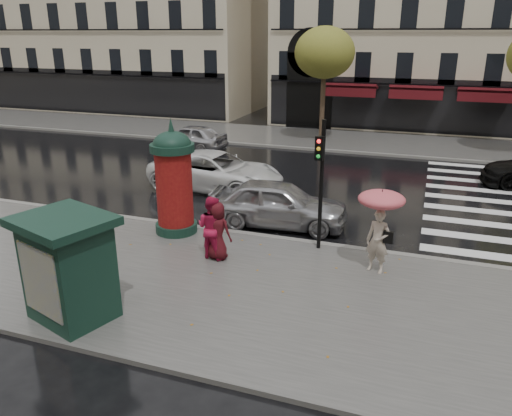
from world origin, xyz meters
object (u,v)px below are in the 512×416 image
at_px(man_burgundy, 217,231).
at_px(car_far_silver, 190,137).
at_px(traffic_light, 321,173).
at_px(newsstand, 69,267).
at_px(woman_umbrella, 380,218).
at_px(woman_red, 212,227).
at_px(car_white, 216,171).
at_px(morris_column, 174,179).
at_px(car_silver, 278,203).

height_order(man_burgundy, car_far_silver, man_burgundy).
xyz_separation_m(traffic_light, newsstand, (-4.40, -5.56, -1.10)).
bearing_deg(woman_umbrella, man_burgundy, -171.31).
relative_size(woman_umbrella, woman_red, 1.28).
bearing_deg(woman_red, woman_umbrella, -162.82).
bearing_deg(car_far_silver, car_white, 39.64).
bearing_deg(traffic_light, newsstand, -128.38).
bearing_deg(woman_umbrella, car_far_silver, 133.61).
bearing_deg(morris_column, woman_red, -36.54).
bearing_deg(morris_column, traffic_light, 1.97).
distance_m(newsstand, car_silver, 7.77).
xyz_separation_m(traffic_light, car_silver, (-1.77, 1.73, -1.67)).
bearing_deg(newsstand, car_white, 95.66).
xyz_separation_m(woman_umbrella, morris_column, (-6.49, 0.78, 0.23)).
distance_m(man_burgundy, morris_column, 2.72).
height_order(woman_red, man_burgundy, woman_red).
distance_m(woman_umbrella, newsstand, 7.77).
relative_size(woman_umbrella, car_silver, 0.50).
bearing_deg(car_silver, woman_red, 158.86).
relative_size(woman_red, car_silver, 0.39).
distance_m(woman_red, traffic_light, 3.47).
height_order(traffic_light, car_white, traffic_light).
xyz_separation_m(woman_red, newsstand, (-1.66, -3.98, 0.33)).
distance_m(woman_red, car_silver, 3.45).
distance_m(woman_red, newsstand, 4.33).
relative_size(morris_column, traffic_light, 0.96).
height_order(woman_umbrella, car_far_silver, woman_umbrella).
distance_m(woman_umbrella, morris_column, 6.54).
distance_m(man_burgundy, traffic_light, 3.37).
bearing_deg(newsstand, woman_red, 67.37).
height_order(man_burgundy, car_silver, man_burgundy).
bearing_deg(newsstand, woman_umbrella, 36.58).
bearing_deg(car_silver, morris_column, 118.43).
xyz_separation_m(newsstand, car_white, (-1.03, 10.41, -0.57)).
xyz_separation_m(man_burgundy, morris_column, (-2.10, 1.44, 0.94)).
bearing_deg(morris_column, newsstand, -87.31).
height_order(woman_umbrella, car_silver, woman_umbrella).
bearing_deg(woman_red, newsstand, 76.54).
bearing_deg(morris_column, man_burgundy, -34.52).
relative_size(morris_column, car_silver, 0.79).
bearing_deg(newsstand, morris_column, 92.69).
bearing_deg(car_white, car_silver, -125.62).
relative_size(man_burgundy, traffic_light, 0.43).
height_order(woman_red, traffic_light, traffic_light).
height_order(car_white, car_far_silver, car_white).
xyz_separation_m(car_silver, car_white, (-3.67, 3.12, -0.01)).
bearing_deg(man_burgundy, woman_red, -2.78).
height_order(morris_column, car_white, morris_column).
bearing_deg(woman_umbrella, morris_column, 173.19).
bearing_deg(morris_column, woman_umbrella, -6.81).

